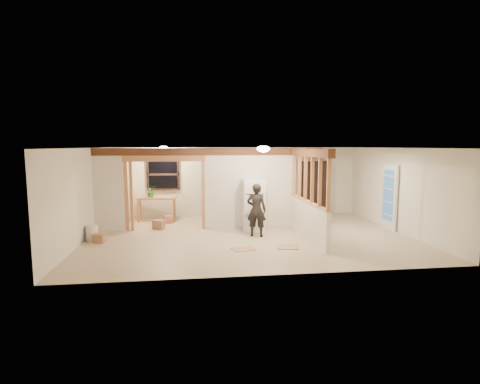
{
  "coord_description": "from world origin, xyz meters",
  "views": [
    {
      "loc": [
        -1.58,
        -10.29,
        2.56
      ],
      "look_at": [
        -0.2,
        0.4,
        1.22
      ],
      "focal_mm": 28.0,
      "sensor_mm": 36.0,
      "label": 1
    }
  ],
  "objects": [
    {
      "name": "french_door",
      "position": [
        4.42,
        0.4,
        1.0
      ],
      "size": [
        0.12,
        0.86,
        2.0
      ],
      "primitive_type": "cube",
      "color": "white",
      "rests_on": "floor"
    },
    {
      "name": "floor_panel_near",
      "position": [
        0.8,
        -1.25,
        0.01
      ],
      "size": [
        0.63,
        0.63,
        0.02
      ],
      "primitive_type": "cube",
      "rotation": [
        0.0,
        0.0,
        -0.2
      ],
      "color": "tan",
      "rests_on": "floor"
    },
    {
      "name": "window_back",
      "position": [
        -2.6,
        3.17,
        1.55
      ],
      "size": [
        1.12,
        0.1,
        1.1
      ],
      "primitive_type": "cube",
      "color": "black",
      "rests_on": "wall_back"
    },
    {
      "name": "doorway_frame",
      "position": [
        -2.4,
        1.2,
        1.1
      ],
      "size": [
        2.46,
        0.14,
        2.2
      ],
      "primitive_type": "cube",
      "color": "tan",
      "rests_on": "floor"
    },
    {
      "name": "wall_back",
      "position": [
        0.0,
        3.25,
        1.25
      ],
      "size": [
        9.0,
        0.01,
        2.5
      ],
      "primitive_type": "cube",
      "color": "white",
      "rests_on": "floor"
    },
    {
      "name": "work_table",
      "position": [
        -2.8,
        2.68,
        0.41
      ],
      "size": [
        1.37,
        0.83,
        0.81
      ],
      "primitive_type": "cube",
      "rotation": [
        0.0,
        0.0,
        -0.15
      ],
      "color": "tan",
      "rests_on": "floor"
    },
    {
      "name": "pony_wall",
      "position": [
        1.6,
        -0.4,
        0.5
      ],
      "size": [
        0.12,
        3.2,
        1.0
      ],
      "primitive_type": "cube",
      "color": "silver",
      "rests_on": "floor"
    },
    {
      "name": "partition_left_stub",
      "position": [
        -4.05,
        1.2,
        1.25
      ],
      "size": [
        0.9,
        0.12,
        2.5
      ],
      "primitive_type": "cube",
      "color": "silver",
      "rests_on": "floor"
    },
    {
      "name": "box_util_a",
      "position": [
        -2.62,
        1.29,
        0.14
      ],
      "size": [
        0.4,
        0.38,
        0.28
      ],
      "primitive_type": "cube",
      "rotation": [
        0.0,
        0.0,
        -0.38
      ],
      "color": "#A16E4E",
      "rests_on": "floor"
    },
    {
      "name": "header_beam_back",
      "position": [
        -1.0,
        1.2,
        2.38
      ],
      "size": [
        7.0,
        0.18,
        0.22
      ],
      "primitive_type": "cube",
      "color": "brown",
      "rests_on": "ceiling"
    },
    {
      "name": "floor",
      "position": [
        0.0,
        0.0,
        -0.01
      ],
      "size": [
        9.0,
        6.5,
        0.01
      ],
      "primitive_type": "cube",
      "color": "#BEA98D",
      "rests_on": "ground"
    },
    {
      "name": "floor_panel_far",
      "position": [
        -0.35,
        -1.33,
        0.01
      ],
      "size": [
        0.59,
        0.52,
        0.02
      ],
      "primitive_type": "cube",
      "rotation": [
        0.0,
        0.0,
        0.23
      ],
      "color": "tan",
      "rests_on": "floor"
    },
    {
      "name": "ceiling",
      "position": [
        0.0,
        0.0,
        2.5
      ],
      "size": [
        9.0,
        6.5,
        0.01
      ],
      "primitive_type": "cube",
      "color": "white"
    },
    {
      "name": "box_util_b",
      "position": [
        -2.4,
        2.16,
        0.13
      ],
      "size": [
        0.34,
        0.34,
        0.25
      ],
      "primitive_type": "cube",
      "rotation": [
        0.0,
        0.0,
        0.34
      ],
      "color": "#A16E4E",
      "rests_on": "floor"
    },
    {
      "name": "ceiling_dome_util",
      "position": [
        -2.5,
        2.3,
        2.48
      ],
      "size": [
        0.32,
        0.32,
        0.14
      ],
      "primitive_type": "ellipsoid",
      "color": "#FFEABF",
      "rests_on": "ceiling"
    },
    {
      "name": "hanging_bulb",
      "position": [
        -2.0,
        1.6,
        2.18
      ],
      "size": [
        0.07,
        0.07,
        0.07
      ],
      "primitive_type": "ellipsoid",
      "color": "#FFD88C",
      "rests_on": "ceiling"
    },
    {
      "name": "wall_left",
      "position": [
        -4.5,
        0.0,
        1.25
      ],
      "size": [
        0.01,
        6.5,
        2.5
      ],
      "primitive_type": "cube",
      "color": "white",
      "rests_on": "floor"
    },
    {
      "name": "bucket",
      "position": [
        -4.31,
        0.09,
        0.21
      ],
      "size": [
        0.41,
        0.41,
        0.41
      ],
      "primitive_type": "cylinder",
      "rotation": [
        0.0,
        0.0,
        -0.33
      ],
      "color": "white",
      "rests_on": "floor"
    },
    {
      "name": "wall_front",
      "position": [
        0.0,
        -3.25,
        1.25
      ],
      "size": [
        9.0,
        0.01,
        2.5
      ],
      "primitive_type": "cube",
      "color": "white",
      "rests_on": "floor"
    },
    {
      "name": "ceiling_dome_main",
      "position": [
        0.3,
        -0.5,
        2.48
      ],
      "size": [
        0.36,
        0.36,
        0.16
      ],
      "primitive_type": "ellipsoid",
      "color": "#FFEABF",
      "rests_on": "ceiling"
    },
    {
      "name": "potted_plant",
      "position": [
        -2.99,
        2.64,
        1.01
      ],
      "size": [
        0.44,
        0.42,
        0.4
      ],
      "primitive_type": "imported",
      "rotation": [
        0.0,
        0.0,
        0.34
      ],
      "color": "#327233",
      "rests_on": "work_table"
    },
    {
      "name": "box_front",
      "position": [
        -4.06,
        -0.18,
        0.12
      ],
      "size": [
        0.33,
        0.29,
        0.24
      ],
      "primitive_type": "cube",
      "rotation": [
        0.0,
        0.0,
        -0.18
      ],
      "color": "#A16E4E",
      "rests_on": "floor"
    },
    {
      "name": "wall_right",
      "position": [
        4.5,
        0.0,
        1.25
      ],
      "size": [
        0.01,
        6.5,
        2.5
      ],
      "primitive_type": "cube",
      "color": "white",
      "rests_on": "floor"
    },
    {
      "name": "header_beam_right",
      "position": [
        1.6,
        -0.4,
        2.38
      ],
      "size": [
        0.18,
        3.3,
        0.22
      ],
      "primitive_type": "cube",
      "color": "brown",
      "rests_on": "ceiling"
    },
    {
      "name": "bookshelf",
      "position": [
        2.96,
        3.01,
        1.0
      ],
      "size": [
        1.0,
        0.33,
        1.99
      ],
      "primitive_type": "cube",
      "color": "black",
      "rests_on": "floor"
    },
    {
      "name": "shop_vac",
      "position": [
        -4.08,
        1.6,
        0.3
      ],
      "size": [
        0.52,
        0.52,
        0.59
      ],
      "primitive_type": "cylinder",
      "rotation": [
        0.0,
        0.0,
        -0.15
      ],
      "color": "#B3110C",
      "rests_on": "floor"
    },
    {
      "name": "woman",
      "position": [
        0.21,
        -0.03,
        0.76
      ],
      "size": [
        0.64,
        0.53,
        1.52
      ],
      "primitive_type": "imported",
      "rotation": [
        0.0,
        0.0,
        2.8
      ],
      "color": "black",
      "rests_on": "floor"
    },
    {
      "name": "partition_center",
      "position": [
        0.2,
        1.2,
        1.25
      ],
      "size": [
        2.8,
        0.12,
        2.5
      ],
      "primitive_type": "cube",
      "color": "silver",
      "rests_on": "floor"
    },
    {
      "name": "refrigerator",
      "position": [
        0.27,
        0.83,
        0.78
      ],
      "size": [
        0.64,
        0.62,
        1.56
      ],
      "primitive_type": "cube",
      "color": "silver",
      "rests_on": "floor"
    },
    {
      "name": "stud_partition",
      "position": [
        1.6,
        -0.4,
        1.66
      ],
      "size": [
        0.14,
        3.2,
        1.32
      ],
      "primitive_type": "cube",
      "color": "tan",
      "rests_on": "pony_wall"
    }
  ]
}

